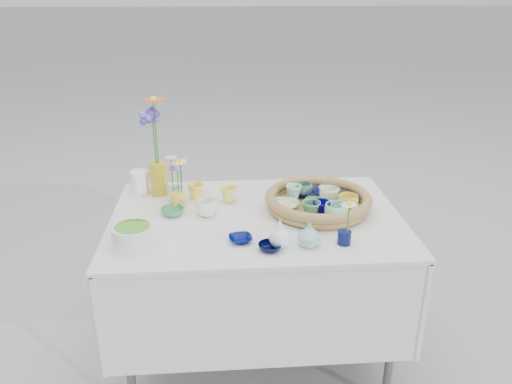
{
  "coord_description": "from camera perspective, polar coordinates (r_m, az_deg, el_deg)",
  "views": [
    {
      "loc": [
        -0.15,
        -1.96,
        1.7
      ],
      "look_at": [
        0.0,
        0.02,
        0.87
      ],
      "focal_mm": 35.0,
      "sensor_mm": 36.0,
      "label": 1
    }
  ],
  "objects": [
    {
      "name": "single_daisy",
      "position": [
        1.92,
        10.49,
        -3.06
      ],
      "size": [
        0.09,
        0.09,
        0.14
      ],
      "primitive_type": null,
      "rotation": [
        0.0,
        0.0,
        0.16
      ],
      "color": "white",
      "rests_on": "bud_vase_cobalt"
    },
    {
      "name": "daisy_posy",
      "position": [
        2.24,
        -9.08,
        2.13
      ],
      "size": [
        0.11,
        0.11,
        0.17
      ],
      "primitive_type": null,
      "rotation": [
        0.0,
        0.0,
        0.35
      ],
      "color": "white",
      "rests_on": "daisy_cup"
    },
    {
      "name": "tray_ceramic_0",
      "position": [
        2.34,
        5.83,
        -0.07
      ],
      "size": [
        0.14,
        0.14,
        0.03
      ],
      "primitive_type": "imported",
      "rotation": [
        0.0,
        0.0,
        -0.14
      ],
      "color": "#080A41",
      "rests_on": "wicker_tray"
    },
    {
      "name": "loose_ceramic_6",
      "position": [
        1.9,
        1.6,
        -6.31
      ],
      "size": [
        0.09,
        0.09,
        0.03
      ],
      "primitive_type": "imported",
      "rotation": [
        0.0,
        0.0,
        -0.03
      ],
      "color": "black",
      "rests_on": "display_table"
    },
    {
      "name": "bud_vase_paleblue",
      "position": [
        1.9,
        2.71,
        -4.68
      ],
      "size": [
        0.1,
        0.1,
        0.12
      ],
      "primitive_type": null,
      "rotation": [
        0.0,
        0.0,
        -0.31
      ],
      "color": "white",
      "rests_on": "display_table"
    },
    {
      "name": "tray_ceramic_9",
      "position": [
        2.13,
        7.46,
        -1.95
      ],
      "size": [
        0.09,
        0.09,
        0.07
      ],
      "primitive_type": "imported",
      "rotation": [
        0.0,
        0.0,
        0.25
      ],
      "color": "#070068",
      "rests_on": "wicker_tray"
    },
    {
      "name": "tray_ceramic_1",
      "position": [
        2.32,
        10.24,
        -0.68
      ],
      "size": [
        0.12,
        0.12,
        0.03
      ],
      "primitive_type": "imported",
      "rotation": [
        0.0,
        0.0,
        0.2
      ],
      "color": "#080B32",
      "rests_on": "wicker_tray"
    },
    {
      "name": "tray_ceramic_4",
      "position": [
        2.12,
        6.33,
        -2.04
      ],
      "size": [
        0.09,
        0.09,
        0.07
      ],
      "primitive_type": "imported",
      "rotation": [
        0.0,
        0.0,
        0.22
      ],
      "color": "#579065",
      "rests_on": "wicker_tray"
    },
    {
      "name": "loose_ceramic_2",
      "position": [
        2.21,
        -9.53,
        -2.22
      ],
      "size": [
        0.13,
        0.13,
        0.03
      ],
      "primitive_type": "imported",
      "rotation": [
        0.0,
        0.0,
        0.37
      ],
      "color": "#3D8C55",
      "rests_on": "display_table"
    },
    {
      "name": "bud_vase_cobalt",
      "position": [
        1.97,
        10.05,
        -5.16
      ],
      "size": [
        0.05,
        0.05,
        0.05
      ],
      "primitive_type": "cylinder",
      "rotation": [
        0.0,
        0.0,
        0.01
      ],
      "color": "#070D40",
      "rests_on": "display_table"
    },
    {
      "name": "tray_ceramic_10",
      "position": [
        2.2,
        3.17,
        -1.68
      ],
      "size": [
        0.12,
        0.12,
        0.02
      ],
      "primitive_type": "imported",
      "rotation": [
        0.0,
        0.0,
        0.32
      ],
      "color": "#FFDE8D",
      "rests_on": "wicker_tray"
    },
    {
      "name": "gerbera",
      "position": [
        2.35,
        -11.37,
        6.73
      ],
      "size": [
        0.16,
        0.16,
        0.32
      ],
      "primitive_type": null,
      "rotation": [
        0.0,
        0.0,
        -0.32
      ],
      "color": "orange",
      "rests_on": "tall_vase_yellow"
    },
    {
      "name": "tall_vase_yellow",
      "position": [
        2.42,
        -11.02,
        1.51
      ],
      "size": [
        0.1,
        0.1,
        0.16
      ],
      "primitive_type": "cylinder",
      "rotation": [
        0.0,
        0.0,
        -0.16
      ],
      "color": "gold",
      "rests_on": "display_table"
    },
    {
      "name": "tray_ceramic_6",
      "position": [
        2.29,
        4.32,
        -0.02
      ],
      "size": [
        0.08,
        0.08,
        0.07
      ],
      "primitive_type": "imported",
      "rotation": [
        0.0,
        0.0,
        -0.09
      ],
      "color": "#ADF5DB",
      "rests_on": "wicker_tray"
    },
    {
      "name": "display_table",
      "position": [
        2.6,
        0.03,
        -18.14
      ],
      "size": [
        1.26,
        0.86,
        0.77
      ],
      "primitive_type": null,
      "color": "silver",
      "rests_on": "ground"
    },
    {
      "name": "loose_ceramic_0",
      "position": [
        2.36,
        -6.92,
        0.06
      ],
      "size": [
        0.09,
        0.09,
        0.07
      ],
      "primitive_type": "imported",
      "rotation": [
        0.0,
        0.0,
        -0.14
      ],
      "color": "yellow",
      "rests_on": "display_table"
    },
    {
      "name": "ground",
      "position": [
        2.6,
        0.03,
        -18.14
      ],
      "size": [
        80.0,
        80.0,
        0.0
      ],
      "primitive_type": "plane",
      "color": "#A0A099"
    },
    {
      "name": "hydrangea",
      "position": [
        2.36,
        -11.54,
        5.77
      ],
      "size": [
        0.1,
        0.1,
        0.3
      ],
      "primitive_type": null,
      "rotation": [
        0.0,
        0.0,
        0.11
      ],
      "color": "#403AA3",
      "rests_on": "tall_vase_yellow"
    },
    {
      "name": "tray_ceramic_3",
      "position": [
        2.24,
        6.88,
        -1.32
      ],
      "size": [
        0.14,
        0.14,
        0.03
      ],
      "primitive_type": "imported",
      "rotation": [
        0.0,
        0.0,
        -0.39
      ],
      "color": "#32703B",
      "rests_on": "wicker_tray"
    },
    {
      "name": "loose_ceramic_5",
      "position": [
        2.35,
        -9.27,
        -0.19
      ],
      "size": [
        0.09,
        0.09,
        0.06
      ],
      "primitive_type": "imported",
      "rotation": [
        0.0,
        0.0,
        -0.38
      ],
      "color": "#88D3CC",
      "rests_on": "display_table"
    },
    {
      "name": "fluted_bowl",
      "position": [
        1.98,
        -13.84,
        -4.91
      ],
      "size": [
        0.19,
        0.19,
        0.08
      ],
      "primitive_type": null,
      "rotation": [
        0.0,
        0.0,
        0.19
      ],
      "color": "silver",
      "rests_on": "display_table"
    },
    {
      "name": "tray_ceramic_8",
      "position": [
        2.39,
        8.37,
        0.16
      ],
      "size": [
        0.12,
        0.12,
        0.03
      ],
      "primitive_type": "imported",
      "rotation": [
        0.0,
        0.0,
        -0.14
      ],
      "color": "#7FBBCD",
      "rests_on": "wicker_tray"
    },
    {
      "name": "bud_vase_seafoam",
      "position": [
        1.93,
        6.07,
        -4.85
      ],
      "size": [
        0.1,
        0.1,
        0.1
      ],
      "primitive_type": "imported",
      "rotation": [
        0.0,
        0.0,
        0.05
      ],
      "color": "#88BFBD",
      "rests_on": "display_table"
    },
    {
      "name": "tray_ceramic_5",
      "position": [
        2.2,
        3.33,
        -1.52
      ],
      "size": [
        0.15,
        0.15,
        0.03
      ],
      "primitive_type": "imported",
      "rotation": [
        0.0,
        0.0,
        -0.32
      ],
      "color": "#8DD4BD",
      "rests_on": "wicker_tray"
    },
    {
      "name": "daisy_cup",
      "position": [
        2.27,
        -8.99,
        -0.89
      ],
      "size": [
        0.09,
        0.09,
        0.07
      ],
      "primitive_type": "cylinder",
      "rotation": [
        0.0,
        0.0,
        0.4
      ],
      "color": "yellow",
      "rests_on": "display_table"
    },
    {
      "name": "white_pitcher",
      "position": [
        2.45,
        -13.15,
        1.06
      ],
      "size": [
        0.14,
        0.12,
        0.11
      ],
      "primitive_type": null,
      "rotation": [
        0.0,
        0.0,
        -0.34
      ],
      "color": "white",
      "rests_on": "display_table"
    },
    {
      "name": "tray_ceramic_2",
      "position": [
        2.21,
        10.44,
        -1.23
      ],
      "size": [
        0.1,
        0.1,
        0.07
      ],
      "primitive_type": "imported",
      "rotation": [
        0.0,
        0.0,
        0.1
      ],
      "color": "yellow",
      "rests_on": "wicker_tray"
    },
    {
      "name": "loose_ceramic_1",
      "position": [
        2.31,
        -3.14,
        -0.29
      ],
      "size": [
        0.1,
        0.1,
        0.07
      ],
      "primitive_type": "imported",
      "rotation": [
        0.0,
        0.0,
        0.4
      ],
      "color": "#EEE95B",
      "rests_on": "display_table"
    },
    {
      "name": "tray_ceramic_11",
      "position": [
        2.1,
        9.13,
        -2.32
      ],
      "size": [
        0.11,
        0.11,
        0.08
      ],
      "primitive_type": "imported",
      "rotation": [
        0.0,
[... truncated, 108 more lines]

